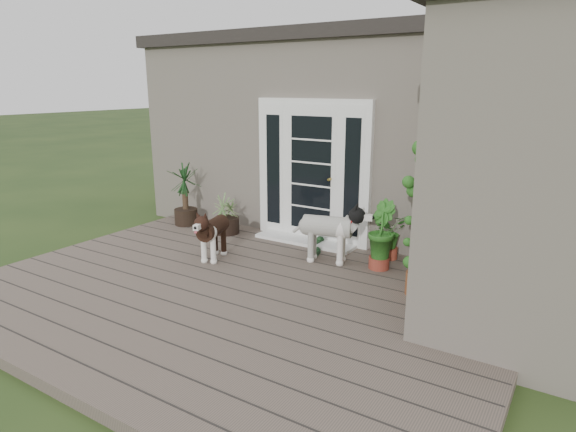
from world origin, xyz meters
The scene contains 17 objects.
deck centered at (0.00, 0.40, 0.06)m, with size 6.20×4.60×0.12m, color #6B5B4C.
house_main centered at (0.00, 4.65, 1.55)m, with size 7.40×4.00×3.10m, color #665E54.
roof_main centered at (0.00, 4.65, 3.20)m, with size 7.60×4.20×0.20m, color #2D2826.
house_wing centered at (2.90, 1.50, 1.55)m, with size 1.60×2.40×3.10m, color #665E54.
roof_wing centered at (2.90, 1.50, 3.20)m, with size 1.80×2.60×0.20m, color #2D2826.
door_unit centered at (-0.20, 2.60, 1.19)m, with size 1.90×0.14×2.15m, color white.
door_step centered at (-0.20, 2.40, 0.14)m, with size 1.60×0.40×0.05m, color white.
brindle_dog centered at (-0.90, 1.09, 0.44)m, with size 0.33×0.78×0.65m, color black, non-canonical shape.
white_dog centered at (0.48, 1.82, 0.49)m, with size 0.38×0.88×0.74m, color white, non-canonical shape.
spider_plant centered at (-1.52, 2.15, 0.47)m, with size 0.67×0.67×0.71m, color #76935A, non-canonical shape.
yucca centered at (-2.46, 2.18, 0.66)m, with size 0.75×0.75×1.08m, color black, non-canonical shape.
herb_a centered at (1.15, 2.40, 0.39)m, with size 0.43×0.43×0.54m, color #2D661D.
herb_b centered at (1.18, 1.96, 0.46)m, with size 0.46×0.46×0.69m, color #2A601B.
herb_c centered at (2.11, 2.40, 0.37)m, with size 0.32×0.32×0.50m, color #205017.
sapling centered at (1.91, 1.43, 1.06)m, with size 0.56×0.56×1.89m, color #165017, non-canonical shape.
clog_left centered at (0.22, 1.98, 0.16)m, with size 0.12×0.26×0.08m, color #16371C, non-canonical shape.
clog_right centered at (0.02, 2.38, 0.17)m, with size 0.14×0.31×0.09m, color #143217, non-canonical shape.
Camera 1 is at (3.40, -3.82, 2.45)m, focal length 30.59 mm.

